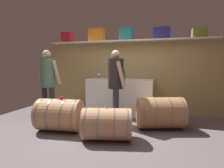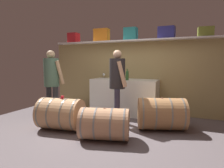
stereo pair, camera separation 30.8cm
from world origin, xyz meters
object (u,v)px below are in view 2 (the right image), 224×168
at_px(toolcase_navy, 167,33).
at_px(wine_barrel_near, 61,114).
at_px(toolcase_teal, 131,34).
at_px(toolcase_olive, 206,32).
at_px(work_cabinet, 124,97).
at_px(wine_barrel_flank, 161,114).
at_px(tasting_cup, 62,97).
at_px(wine_barrel_far, 105,124).
at_px(wine_glass, 104,75).
at_px(winemaker_pouring, 118,79).
at_px(visitor_tasting, 52,77).
at_px(red_funnel, 113,78).
at_px(toolcase_orange, 102,35).
at_px(toolcase_red, 74,38).
at_px(wine_bottle_green, 127,75).

relative_size(toolcase_navy, wine_barrel_near, 0.42).
height_order(toolcase_teal, toolcase_olive, toolcase_teal).
bearing_deg(work_cabinet, wine_barrel_flank, -38.04).
bearing_deg(tasting_cup, work_cabinet, 64.68).
bearing_deg(wine_barrel_far, wine_glass, 100.54).
bearing_deg(tasting_cup, winemaker_pouring, 41.99).
distance_m(wine_glass, tasting_cup, 1.86).
relative_size(toolcase_teal, visitor_tasting, 0.20).
distance_m(toolcase_teal, wine_glass, 1.34).
xyz_separation_m(toolcase_navy, visitor_tasting, (-2.43, -1.33, -1.08)).
distance_m(toolcase_navy, red_funnel, 1.72).
bearing_deg(red_funnel, toolcase_teal, 47.62).
height_order(red_funnel, wine_barrel_far, red_funnel).
bearing_deg(work_cabinet, wine_barrel_near, -116.66).
relative_size(work_cabinet, wine_glass, 12.66).
xyz_separation_m(wine_barrel_near, visitor_tasting, (-0.62, 0.51, 0.68)).
distance_m(toolcase_orange, toolcase_navy, 1.76).
relative_size(toolcase_red, work_cabinet, 0.17).
bearing_deg(work_cabinet, wine_barrel_far, -82.27).
bearing_deg(toolcase_navy, wine_barrel_near, -131.39).
height_order(toolcase_red, toolcase_navy, toolcase_navy).
bearing_deg(toolcase_teal, toolcase_olive, -0.28).
xyz_separation_m(wine_barrel_near, wine_barrel_flank, (1.89, 0.76, 0.00)).
distance_m(wine_barrel_near, winemaker_pouring, 1.40).
xyz_separation_m(work_cabinet, visitor_tasting, (-1.43, -1.10, 0.54)).
relative_size(wine_barrel_near, tasting_cup, 15.62).
bearing_deg(wine_barrel_near, tasting_cup, -7.60).
distance_m(work_cabinet, wine_barrel_near, 1.81).
bearing_deg(toolcase_red, wine_glass, -0.82).
bearing_deg(wine_barrel_near, wine_glass, 78.88).
bearing_deg(red_funnel, toolcase_red, 164.90).
relative_size(work_cabinet, wine_barrel_flank, 1.60).
bearing_deg(wine_glass, work_cabinet, -17.68).
relative_size(toolcase_orange, wine_barrel_flank, 0.39).
bearing_deg(visitor_tasting, wine_barrel_flank, 24.45).
xyz_separation_m(toolcase_red, wine_glass, (0.98, -0.01, -1.06)).
xyz_separation_m(wine_bottle_green, tasting_cup, (-0.91, -1.39, -0.38)).
distance_m(wine_bottle_green, wine_barrel_flank, 1.34).
relative_size(red_funnel, tasting_cup, 1.84).
xyz_separation_m(red_funnel, wine_barrel_far, (0.50, -1.61, -0.69)).
xyz_separation_m(toolcase_teal, winemaker_pouring, (0.04, -1.04, -1.10)).
bearing_deg(work_cabinet, wine_glass, 162.32).
height_order(wine_bottle_green, wine_barrel_flank, wine_bottle_green).
xyz_separation_m(toolcase_teal, wine_barrel_flank, (1.00, -1.08, -1.77)).
bearing_deg(toolcase_olive, wine_glass, 176.78).
relative_size(toolcase_orange, wine_glass, 3.09).
height_order(wine_barrel_flank, winemaker_pouring, winemaker_pouring).
xyz_separation_m(wine_barrel_near, winemaker_pouring, (0.93, 0.79, 0.68)).
bearing_deg(toolcase_orange, winemaker_pouring, -49.84).
bearing_deg(wine_barrel_near, visitor_tasting, 133.08).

